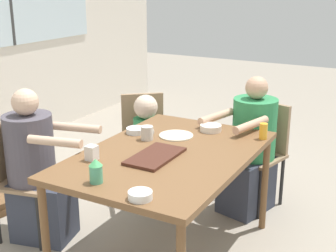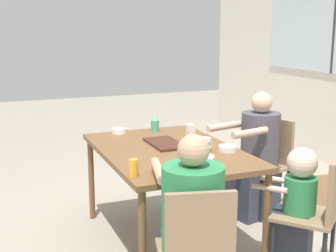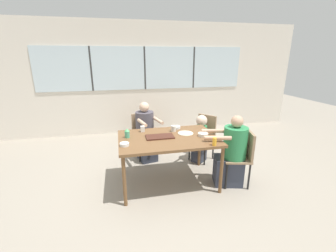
{
  "view_description": "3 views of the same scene",
  "coord_description": "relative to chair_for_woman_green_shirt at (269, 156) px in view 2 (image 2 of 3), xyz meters",
  "views": [
    {
      "loc": [
        -2.51,
        -1.38,
        1.87
      ],
      "look_at": [
        0.0,
        0.0,
        0.96
      ],
      "focal_mm": 50.0,
      "sensor_mm": 36.0,
      "label": 1
    },
    {
      "loc": [
        3.25,
        -1.33,
        1.71
      ],
      "look_at": [
        0.0,
        0.0,
        0.96
      ],
      "focal_mm": 50.0,
      "sensor_mm": 36.0,
      "label": 2
    },
    {
      "loc": [
        -0.7,
        -3.15,
        1.97
      ],
      "look_at": [
        0.0,
        0.0,
        0.96
      ],
      "focal_mm": 24.0,
      "sensor_mm": 36.0,
      "label": 3
    }
  ],
  "objects": [
    {
      "name": "person_toddler",
      "position": [
        1.04,
        -0.49,
        -0.08
      ],
      "size": [
        0.45,
        0.42,
        0.92
      ],
      "rotation": [
        0.0,
        0.0,
        -4.02
      ],
      "color": "#333847",
      "rests_on": "ground_plane"
    },
    {
      "name": "dining_table",
      "position": [
        0.27,
        -1.13,
        0.19
      ],
      "size": [
        1.5,
        1.01,
        0.78
      ],
      "color": "brown",
      "rests_on": "ground_plane"
    },
    {
      "name": "coffee_mug",
      "position": [
        0.42,
        -0.88,
        0.3
      ],
      "size": [
        0.09,
        0.09,
        0.1
      ],
      "color": "beige",
      "rests_on": "dining_table"
    },
    {
      "name": "food_tray_dark",
      "position": [
        0.15,
        -1.1,
        0.26
      ],
      "size": [
        0.43,
        0.23,
        0.02
      ],
      "color": "#472319",
      "rests_on": "dining_table"
    },
    {
      "name": "plate_tortillas",
      "position": [
        0.58,
        -1.02,
        0.26
      ],
      "size": [
        0.25,
        0.25,
        0.01
      ],
      "color": "beige",
      "rests_on": "dining_table"
    },
    {
      "name": "person_man_blue_shirt",
      "position": [
        1.23,
        -1.37,
        -0.03
      ],
      "size": [
        0.71,
        0.5,
        1.13
      ],
      "rotation": [
        0.0,
        0.0,
        1.32
      ],
      "color": "#333847",
      "rests_on": "ground_plane"
    },
    {
      "name": "chair_for_toddler",
      "position": [
        1.16,
        -0.39,
        0.0
      ],
      "size": [
        0.56,
        0.56,
        0.88
      ],
      "rotation": [
        0.0,
        0.0,
        -4.02
      ],
      "color": "#937556",
      "rests_on": "ground_plane"
    },
    {
      "name": "milk_carton_small",
      "position": [
        -0.08,
        -0.78,
        0.3
      ],
      "size": [
        0.07,
        0.07,
        0.09
      ],
      "color": "silver",
      "rests_on": "dining_table"
    },
    {
      "name": "chair_for_woman_green_shirt",
      "position": [
        0.0,
        0.0,
        0.0
      ],
      "size": [
        0.48,
        0.48,
        0.88
      ],
      "rotation": [
        0.0,
        0.0,
        -2.91
      ],
      "color": "#937556",
      "rests_on": "ground_plane"
    },
    {
      "name": "juice_glass",
      "position": [
        0.83,
        -1.59,
        0.31
      ],
      "size": [
        0.06,
        0.06,
        0.11
      ],
      "color": "gold",
      "rests_on": "dining_table"
    },
    {
      "name": "sippy_cup",
      "position": [
        -0.34,
        -1.01,
        0.33
      ],
      "size": [
        0.08,
        0.08,
        0.14
      ],
      "color": "#4CA57F",
      "rests_on": "dining_table"
    },
    {
      "name": "bowl_cereal",
      "position": [
        0.81,
        -1.19,
        0.28
      ],
      "size": [
        0.16,
        0.16,
        0.05
      ],
      "color": "silver",
      "rests_on": "dining_table"
    },
    {
      "name": "bowl_fruit",
      "position": [
        -0.39,
        -1.33,
        0.28
      ],
      "size": [
        0.13,
        0.13,
        0.04
      ],
      "color": "white",
      "rests_on": "dining_table"
    },
    {
      "name": "bowl_white_shallow",
      "position": [
        0.5,
        -0.73,
        0.27
      ],
      "size": [
        0.14,
        0.14,
        0.04
      ],
      "color": "silver",
      "rests_on": "dining_table"
    },
    {
      "name": "ground_plane",
      "position": [
        0.27,
        -1.13,
        -0.52
      ],
      "size": [
        16.0,
        16.0,
        0.0
      ],
      "primitive_type": "plane",
      "color": "gray"
    },
    {
      "name": "chair_for_man_blue_shirt",
      "position": [
        1.39,
        -1.41,
        0.0
      ],
      "size": [
        0.49,
        0.49,
        0.88
      ],
      "rotation": [
        0.0,
        0.0,
        1.32
      ],
      "color": "#937556",
      "rests_on": "ground_plane"
    },
    {
      "name": "person_woman_green_shirt",
      "position": [
        0.04,
        -0.17,
        -0.02
      ],
      "size": [
        0.48,
        0.69,
        1.14
      ],
      "rotation": [
        0.0,
        0.0,
        -2.91
      ],
      "color": "#333847",
      "rests_on": "ground_plane"
    }
  ]
}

